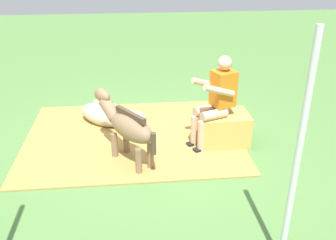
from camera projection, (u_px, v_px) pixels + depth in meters
name	position (u px, v px, depth m)	size (l,w,h in m)	color
ground_plane	(152.00, 145.00, 5.72)	(24.00, 24.00, 0.00)	#568442
hay_patch	(133.00, 136.00, 5.95)	(3.30, 2.61, 0.02)	#AD8C47
hay_bale	(224.00, 128.00, 5.68)	(0.71, 0.55, 0.49)	tan
person_seated	(216.00, 98.00, 5.41)	(0.72, 0.56, 1.37)	#D8AD8C
pony_standing	(127.00, 125.00, 5.09)	(0.92, 1.17, 0.90)	#8C6B4C
pony_lying	(107.00, 115.00, 6.24)	(1.20, 1.07, 0.42)	beige
soda_bottle	(242.00, 122.00, 6.15)	(0.07, 0.07, 0.26)	#268C3F
tent_pole_left	(297.00, 161.00, 3.15)	(0.06, 0.06, 2.26)	silver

